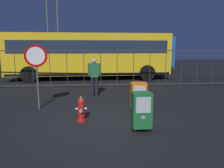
# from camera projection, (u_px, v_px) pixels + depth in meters

# --- Properties ---
(ground_plane) EXTENTS (60.00, 60.00, 0.00)m
(ground_plane) POSITION_uv_depth(u_px,v_px,m) (105.00, 122.00, 6.18)
(ground_plane) COLOR black
(fire_hydrant) EXTENTS (0.33, 0.32, 0.75)m
(fire_hydrant) POSITION_uv_depth(u_px,v_px,m) (81.00, 110.00, 6.15)
(fire_hydrant) COLOR red
(fire_hydrant) RESTS_ON ground_plane
(newspaper_box_primary) EXTENTS (0.48, 0.42, 1.02)m
(newspaper_box_primary) POSITION_uv_depth(u_px,v_px,m) (142.00, 110.00, 5.40)
(newspaper_box_primary) COLOR black
(newspaper_box_primary) RESTS_ON ground_plane
(newspaper_box_secondary) EXTENTS (0.48, 0.42, 1.02)m
(newspaper_box_secondary) POSITION_uv_depth(u_px,v_px,m) (138.00, 96.00, 6.86)
(newspaper_box_secondary) COLOR black
(newspaper_box_secondary) RESTS_ON ground_plane
(stop_sign) EXTENTS (0.71, 0.31, 2.23)m
(stop_sign) POSITION_uv_depth(u_px,v_px,m) (36.00, 63.00, 7.18)
(stop_sign) COLOR #4C4F54
(stop_sign) RESTS_ON ground_plane
(pedestrian) EXTENTS (0.55, 0.22, 1.67)m
(pedestrian) POSITION_uv_depth(u_px,v_px,m) (94.00, 75.00, 9.21)
(pedestrian) COLOR black
(pedestrian) RESTS_ON ground_plane
(traffic_cone) EXTENTS (0.36, 0.36, 0.53)m
(traffic_cone) POSITION_uv_depth(u_px,v_px,m) (137.00, 98.00, 8.01)
(traffic_cone) COLOR black
(traffic_cone) RESTS_ON ground_plane
(fence_barrier) EXTENTS (18.03, 0.04, 2.00)m
(fence_barrier) POSITION_uv_depth(u_px,v_px,m) (101.00, 68.00, 11.49)
(fence_barrier) COLOR #2D2D33
(fence_barrier) RESTS_ON ground_plane
(bus_near) EXTENTS (10.58, 3.08, 3.00)m
(bus_near) POSITION_uv_depth(u_px,v_px,m) (89.00, 54.00, 14.27)
(bus_near) COLOR gold
(bus_near) RESTS_ON ground_plane
(bus_far) EXTENTS (10.55, 2.96, 3.00)m
(bus_far) POSITION_uv_depth(u_px,v_px,m) (111.00, 52.00, 18.33)
(bus_far) COLOR #19519E
(bus_far) RESTS_ON ground_plane
(street_light_near_left) EXTENTS (0.32, 0.32, 8.41)m
(street_light_near_left) POSITION_uv_depth(u_px,v_px,m) (47.00, 15.00, 17.60)
(street_light_near_left) COLOR #4C4F54
(street_light_near_left) RESTS_ON ground_plane
(street_light_near_right) EXTENTS (0.32, 0.32, 6.82)m
(street_light_near_right) POSITION_uv_depth(u_px,v_px,m) (58.00, 25.00, 17.52)
(street_light_near_right) COLOR #4C4F54
(street_light_near_right) RESTS_ON ground_plane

